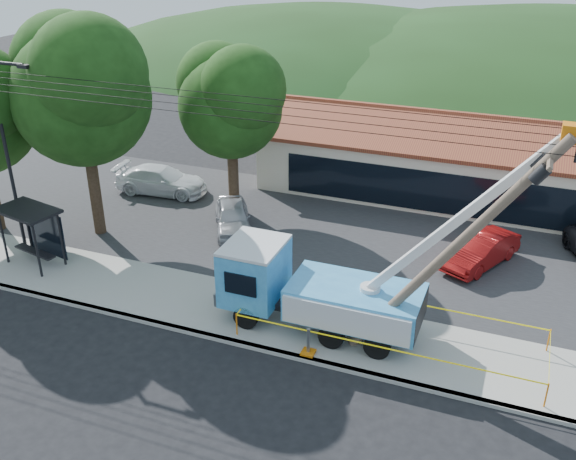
# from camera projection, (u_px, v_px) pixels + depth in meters

# --- Properties ---
(ground) EXTENTS (120.00, 120.00, 0.00)m
(ground) POSITION_uv_depth(u_px,v_px,m) (256.00, 390.00, 21.42)
(ground) COLOR black
(ground) RESTS_ON ground
(curb) EXTENTS (60.00, 0.25, 0.15)m
(curb) POSITION_uv_depth(u_px,v_px,m) (279.00, 353.00, 23.15)
(curb) COLOR #A5A49A
(curb) RESTS_ON ground
(sidewalk) EXTENTS (60.00, 4.00, 0.15)m
(sidewalk) POSITION_uv_depth(u_px,v_px,m) (298.00, 325.00, 24.74)
(sidewalk) COLOR #A5A49A
(sidewalk) RESTS_ON ground
(parking_lot) EXTENTS (60.00, 12.00, 0.10)m
(parking_lot) POSITION_uv_depth(u_px,v_px,m) (355.00, 238.00, 31.45)
(parking_lot) COLOR #28282B
(parking_lot) RESTS_ON ground
(strip_mall) EXTENTS (22.50, 8.53, 4.67)m
(strip_mall) POSITION_uv_depth(u_px,v_px,m) (464.00, 162.00, 36.02)
(strip_mall) COLOR beige
(strip_mall) RESTS_ON ground
(streetlight) EXTENTS (2.13, 0.22, 9.00)m
(streetlight) POSITION_uv_depth(u_px,v_px,m) (9.00, 146.00, 27.78)
(streetlight) COLOR black
(streetlight) RESTS_ON ground
(tree_west_near) EXTENTS (7.56, 6.72, 10.80)m
(tree_west_near) POSITION_uv_depth(u_px,v_px,m) (80.00, 83.00, 28.74)
(tree_west_near) COLOR #332316
(tree_west_near) RESTS_ON ground
(tree_lot) EXTENTS (6.30, 5.60, 8.94)m
(tree_lot) POSITION_uv_depth(u_px,v_px,m) (230.00, 97.00, 31.87)
(tree_lot) COLOR #332316
(tree_lot) RESTS_ON ground
(hill_west) EXTENTS (78.40, 56.00, 28.00)m
(hill_west) POSITION_uv_depth(u_px,v_px,m) (332.00, 57.00, 72.36)
(hill_west) COLOR #193312
(hill_west) RESTS_ON ground
(hill_center) EXTENTS (89.60, 64.00, 32.00)m
(hill_center) POSITION_uv_depth(u_px,v_px,m) (569.00, 75.00, 64.19)
(hill_center) COLOR #193312
(hill_center) RESTS_ON ground
(utility_truck) EXTENTS (11.67, 4.07, 8.82)m
(utility_truck) POSITION_uv_depth(u_px,v_px,m) (315.00, 288.00, 23.90)
(utility_truck) COLOR black
(utility_truck) RESTS_ON ground
(leaning_pole) EXTENTS (6.29, 1.92, 8.76)m
(leaning_pole) POSITION_uv_depth(u_px,v_px,m) (459.00, 244.00, 20.40)
(leaning_pole) COLOR brown
(leaning_pole) RESTS_ON ground
(bus_shelter) EXTENTS (3.06, 2.24, 2.67)m
(bus_shelter) POSITION_uv_depth(u_px,v_px,m) (33.00, 223.00, 28.26)
(bus_shelter) COLOR black
(bus_shelter) RESTS_ON ground
(caution_tape) EXTENTS (10.91, 3.22, 0.93)m
(caution_tape) POSITION_uv_depth(u_px,v_px,m) (390.00, 326.00, 23.29)
(caution_tape) COLOR orange
(caution_tape) RESTS_ON ground
(car_silver) EXTENTS (3.54, 4.52, 1.44)m
(car_silver) POSITION_uv_depth(u_px,v_px,m) (233.00, 232.00, 32.22)
(car_silver) COLOR #9FA1A6
(car_silver) RESTS_ON ground
(car_red) EXTENTS (3.26, 4.61, 1.44)m
(car_red) POSITION_uv_depth(u_px,v_px,m) (478.00, 266.00, 29.06)
(car_red) COLOR maroon
(car_red) RESTS_ON ground
(car_white) EXTENTS (5.44, 2.69, 1.52)m
(car_white) POSITION_uv_depth(u_px,v_px,m) (163.00, 194.00, 36.62)
(car_white) COLOR white
(car_white) RESTS_ON ground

